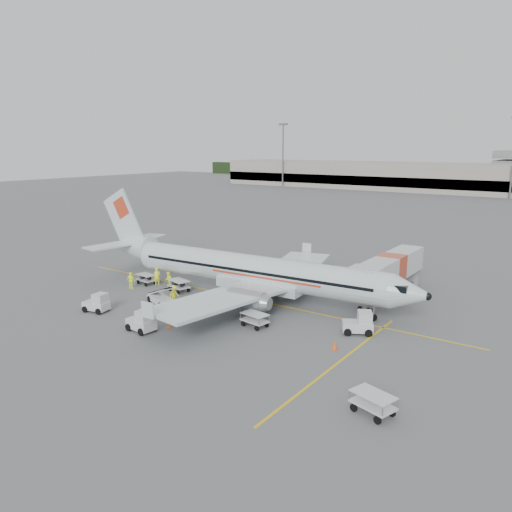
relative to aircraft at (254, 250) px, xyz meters
The scene contains 22 objects.
ground 4.91m from the aircraft, 162.07° to the right, with size 360.00×360.00×0.00m, color #56595B.
stripe_lead 4.91m from the aircraft, 162.07° to the right, with size 44.00×0.20×0.01m, color yellow.
stripe_cross 16.19m from the aircraft, 32.54° to the right, with size 0.20×20.00×0.01m, color yellow.
terminal_west 136.00m from the aircraft, 107.53° to the left, with size 110.00×22.00×9.00m, color gray, non-canonical shape.
mast_west 137.57m from the aircraft, 121.09° to the left, with size 3.20×1.20×22.00m, color slate, non-canonical shape.
aircraft is the anchor object (origin of this frame).
jet_bridge 13.37m from the aircraft, 36.93° to the left, with size 3.02×16.10×4.23m, color silver, non-canonical shape.
belt_loader 9.47m from the aircraft, 134.44° to the right, with size 4.47×1.68×2.42m, color silver, non-canonical shape.
tug_fore 12.73m from the aircraft, 12.71° to the right, with size 2.34×1.34×1.81m, color silver, non-canonical shape.
tug_mid 12.90m from the aircraft, 101.22° to the right, with size 2.35×1.35×1.81m, color silver, non-canonical shape.
tug_aft 14.99m from the aircraft, 129.99° to the right, with size 2.20×1.26×1.70m, color silver, non-canonical shape.
cart_loaded_a 13.33m from the aircraft, 169.45° to the right, with size 2.09×1.23×1.09m, color silver, non-canonical shape.
cart_loaded_b 9.03m from the aircraft, 163.19° to the right, with size 2.30×1.36×1.20m, color silver, non-canonical shape.
cart_empty_a 8.64m from the aircraft, 54.14° to the right, with size 2.20×1.30×1.15m, color silver, non-canonical shape.
cart_empty_b 22.45m from the aircraft, 37.48° to the right, with size 2.35×1.39×1.23m, color silver, non-canonical shape.
cone_nose 14.19m from the aircraft, 29.05° to the right, with size 0.43×0.43×0.70m, color #F25316.
cone_port 19.21m from the aircraft, 73.63° to the left, with size 0.35×0.35×0.57m, color #F25316.
cone_stbd 11.32m from the aircraft, 96.21° to the right, with size 0.33×0.33×0.54m, color #F25316.
crew_a 12.02m from the aircraft, behind, with size 0.67×0.44×1.85m, color #EFFB24.
crew_b 10.58m from the aircraft, 169.33° to the right, with size 0.79×0.62×1.63m, color #EFFB24.
crew_c 8.53m from the aircraft, 133.97° to the right, with size 1.13×0.65×1.74m, color #EFFB24.
crew_d 13.70m from the aircraft, 160.25° to the right, with size 1.03×0.43×1.76m, color #EFFB24.
Camera 1 is at (27.54, -37.03, 14.33)m, focal length 35.00 mm.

